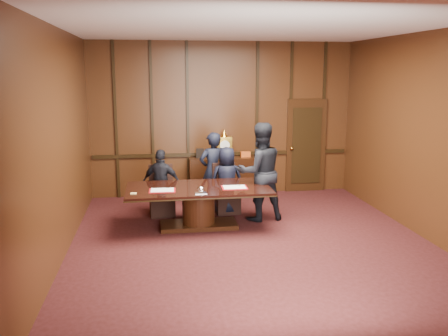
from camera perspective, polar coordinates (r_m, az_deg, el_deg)
name	(u,v)px	position (r m, az deg, el deg)	size (l,w,h in m)	color
room	(257,141)	(7.66, 3.99, 3.22)	(7.00, 7.04, 3.50)	black
sideboard	(224,175)	(10.89, 0.02, -0.88)	(1.60, 0.45, 1.54)	black
conference_table	(199,200)	(8.71, -3.08, -3.91)	(2.62, 1.32, 0.76)	black
folder_left	(162,190)	(8.44, -7.43, -2.68)	(0.48, 0.35, 0.02)	#A00E13
folder_right	(234,187)	(8.59, 1.26, -2.34)	(0.47, 0.35, 0.02)	#A00E13
inkstand	(201,190)	(8.20, -2.80, -2.69)	(0.20, 0.14, 0.12)	white
notepad	(134,193)	(8.32, -10.83, -3.01)	(0.10, 0.07, 0.01)	#F1CF76
chair_left	(162,201)	(9.58, -7.47, -3.91)	(0.51, 0.51, 0.99)	black
chair_right	(226,198)	(9.68, 0.25, -3.64)	(0.54, 0.54, 0.99)	black
signatory_left	(162,183)	(9.41, -7.51, -1.82)	(0.79, 0.33, 1.34)	black
signatory_right	(227,180)	(9.51, 0.34, -1.50)	(0.67, 0.43, 1.36)	black
witness_left	(213,171)	(9.80, -1.38, -0.36)	(0.59, 0.39, 1.62)	black
witness_right	(260,172)	(9.09, 4.35, -0.45)	(0.92, 0.72, 1.89)	black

